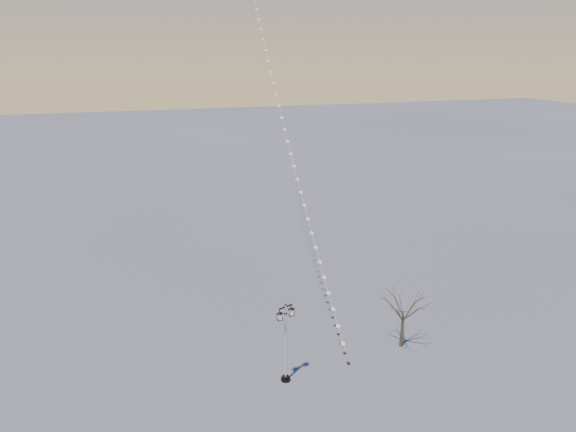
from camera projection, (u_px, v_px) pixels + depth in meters
name	position (u px, v px, depth m)	size (l,w,h in m)	color
ground	(329.00, 378.00, 28.84)	(300.00, 300.00, 0.00)	#555556
street_lamp	(286.00, 339.00, 27.87)	(1.16, 0.69, 4.76)	black
bare_tree	(404.00, 307.00, 31.22)	(2.34, 2.34, 3.88)	#3B3422
kite_train	(276.00, 74.00, 41.67)	(2.73, 35.97, 31.90)	black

